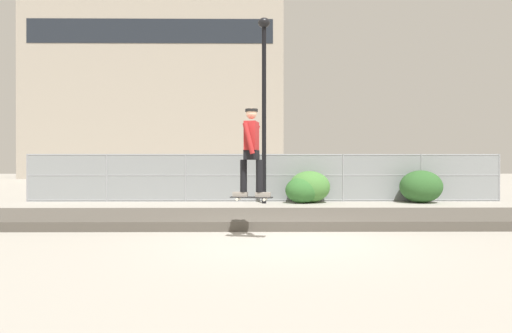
# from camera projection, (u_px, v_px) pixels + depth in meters

# --- Properties ---
(ground_plane) EXTENTS (120.00, 120.00, 0.00)m
(ground_plane) POSITION_uv_depth(u_px,v_px,m) (277.00, 239.00, 7.84)
(ground_plane) COLOR #9E998E
(gravel_berm) EXTENTS (17.56, 2.91, 0.21)m
(gravel_berm) POSITION_uv_depth(u_px,v_px,m) (271.00, 218.00, 10.13)
(gravel_berm) COLOR #4C473F
(gravel_berm) RESTS_ON ground_plane
(skateboard) EXTENTS (0.82, 0.36, 0.07)m
(skateboard) POSITION_uv_depth(u_px,v_px,m) (251.00, 197.00, 7.77)
(skateboard) COLOR black
(skater) EXTENTS (0.72, 0.62, 1.68)m
(skater) POSITION_uv_depth(u_px,v_px,m) (251.00, 147.00, 7.77)
(skater) COLOR gray
(skater) RESTS_ON skateboard
(chain_fence) EXTENTS (18.41, 0.06, 1.85)m
(chain_fence) POSITION_uv_depth(u_px,v_px,m) (264.00, 178.00, 15.94)
(chain_fence) COLOR gray
(chain_fence) RESTS_ON ground_plane
(street_lamp) EXTENTS (0.44, 0.44, 6.85)m
(street_lamp) POSITION_uv_depth(u_px,v_px,m) (264.00, 88.00, 15.17)
(street_lamp) COLOR black
(street_lamp) RESTS_ON ground_plane
(parked_car_near) EXTENTS (4.48, 2.10, 1.66)m
(parked_car_near) POSITION_uv_depth(u_px,v_px,m) (141.00, 177.00, 19.44)
(parked_car_near) COLOR #B7BABF
(parked_car_near) RESTS_ON ground_plane
(parked_car_mid) EXTENTS (4.45, 2.04, 1.66)m
(parked_car_mid) POSITION_uv_depth(u_px,v_px,m) (264.00, 177.00, 19.40)
(parked_car_mid) COLOR maroon
(parked_car_mid) RESTS_ON ground_plane
(parked_car_far) EXTENTS (4.50, 2.14, 1.66)m
(parked_car_far) POSITION_uv_depth(u_px,v_px,m) (396.00, 177.00, 19.25)
(parked_car_far) COLOR black
(parked_car_far) RESTS_ON ground_plane
(library_building) EXTENTS (27.34, 13.16, 24.42)m
(library_building) POSITION_uv_depth(u_px,v_px,m) (164.00, 74.00, 48.54)
(library_building) COLOR #9E9384
(library_building) RESTS_ON ground_plane
(shrub_left) EXTENTS (1.25, 1.03, 0.97)m
(shrub_left) POSITION_uv_depth(u_px,v_px,m) (302.00, 190.00, 15.23)
(shrub_left) COLOR #336B2D
(shrub_left) RESTS_ON ground_plane
(shrub_center) EXTENTS (1.55, 1.26, 1.19)m
(shrub_center) POSITION_uv_depth(u_px,v_px,m) (309.00, 187.00, 15.45)
(shrub_center) COLOR #477F38
(shrub_center) RESTS_ON ground_plane
(shrub_right) EXTENTS (1.58, 1.29, 1.22)m
(shrub_right) POSITION_uv_depth(u_px,v_px,m) (421.00, 187.00, 15.39)
(shrub_right) COLOR #2D5B28
(shrub_right) RESTS_ON ground_plane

